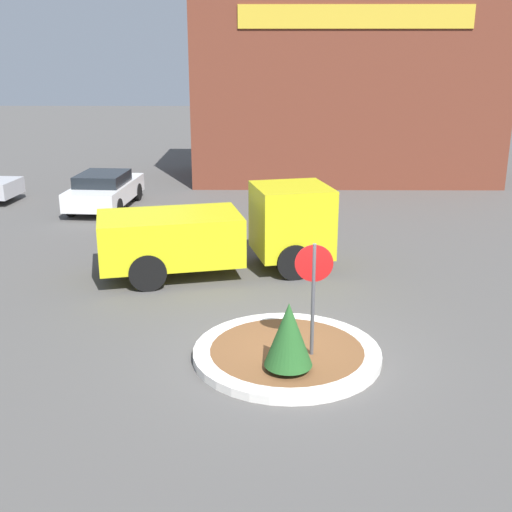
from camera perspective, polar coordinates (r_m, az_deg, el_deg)
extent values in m
plane|color=#514F4C|center=(12.51, 2.75, -8.98)|extent=(120.00, 120.00, 0.00)
cylinder|color=silver|center=(12.47, 2.76, -8.63)|extent=(3.61, 3.61, 0.17)
cylinder|color=brown|center=(12.47, 2.76, -8.62)|extent=(2.96, 2.96, 0.17)
cylinder|color=#4C4C51|center=(11.87, 5.08, -4.34)|extent=(0.07, 0.07, 2.34)
cylinder|color=#B71414|center=(11.59, 5.18, -0.65)|extent=(0.70, 0.03, 0.70)
cylinder|color=brown|center=(11.67, 2.87, -9.81)|extent=(0.08, 0.08, 0.10)
cone|color=#235623|center=(11.39, 2.92, -6.95)|extent=(0.87, 0.87, 1.18)
cube|color=gold|center=(17.15, 3.16, 3.23)|extent=(2.32, 2.36, 1.83)
cube|color=gold|center=(16.66, -7.65, 1.61)|extent=(3.98, 2.84, 1.24)
cube|color=black|center=(17.27, 5.33, 4.38)|extent=(0.44, 1.73, 0.64)
cylinder|color=black|center=(18.22, 1.76, 1.29)|extent=(0.96, 0.43, 0.93)
cylinder|color=black|center=(16.47, 3.41, -0.54)|extent=(0.96, 0.43, 0.93)
cylinder|color=black|center=(17.70, -10.00, 0.53)|extent=(0.96, 0.43, 0.93)
cylinder|color=black|center=(15.89, -9.62, -1.46)|extent=(0.96, 0.43, 0.93)
cube|color=brown|center=(30.09, 7.77, 14.23)|extent=(13.26, 6.00, 7.74)
cube|color=gold|center=(27.07, 8.88, 20.29)|extent=(9.28, 0.08, 0.90)
cylinder|color=black|center=(27.71, -21.47, 5.47)|extent=(0.65, 0.25, 0.64)
cube|color=silver|center=(24.75, -13.24, 5.58)|extent=(2.18, 4.48, 0.66)
cube|color=black|center=(24.44, -13.49, 6.70)|extent=(1.78, 2.20, 0.42)
cylinder|color=black|center=(26.32, -14.09, 5.61)|extent=(0.25, 0.68, 0.67)
cylinder|color=black|center=(25.82, -10.49, 5.62)|extent=(0.25, 0.68, 0.67)
cylinder|color=black|center=(23.85, -16.12, 4.22)|extent=(0.25, 0.68, 0.67)
cylinder|color=black|center=(23.30, -12.19, 4.21)|extent=(0.25, 0.68, 0.67)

